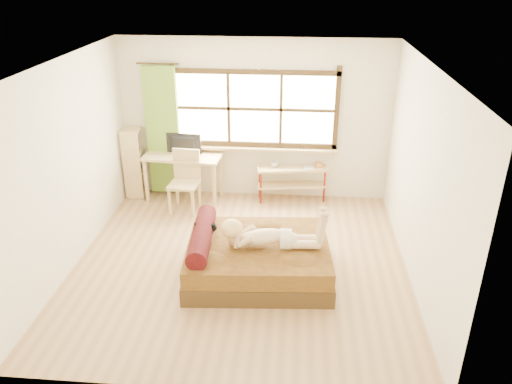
# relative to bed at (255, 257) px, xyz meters

# --- Properties ---
(floor) EXTENTS (4.50, 4.50, 0.00)m
(floor) POSITION_rel_bed_xyz_m (-0.22, 0.23, -0.25)
(floor) COLOR #9E754C
(floor) RESTS_ON ground
(ceiling) EXTENTS (4.50, 4.50, 0.00)m
(ceiling) POSITION_rel_bed_xyz_m (-0.22, 0.23, 2.45)
(ceiling) COLOR white
(ceiling) RESTS_ON wall_back
(wall_back) EXTENTS (4.50, 0.00, 4.50)m
(wall_back) POSITION_rel_bed_xyz_m (-0.22, 2.48, 1.10)
(wall_back) COLOR silver
(wall_back) RESTS_ON floor
(wall_front) EXTENTS (4.50, 0.00, 4.50)m
(wall_front) POSITION_rel_bed_xyz_m (-0.22, -2.02, 1.10)
(wall_front) COLOR silver
(wall_front) RESTS_ON floor
(wall_left) EXTENTS (0.00, 4.50, 4.50)m
(wall_left) POSITION_rel_bed_xyz_m (-2.47, 0.23, 1.10)
(wall_left) COLOR silver
(wall_left) RESTS_ON floor
(wall_right) EXTENTS (0.00, 4.50, 4.50)m
(wall_right) POSITION_rel_bed_xyz_m (2.03, 0.23, 1.10)
(wall_right) COLOR silver
(wall_right) RESTS_ON floor
(window) EXTENTS (2.80, 0.16, 1.46)m
(window) POSITION_rel_bed_xyz_m (-0.22, 2.45, 1.26)
(window) COLOR #FFEDBF
(window) RESTS_ON wall_back
(curtain) EXTENTS (0.55, 0.10, 2.20)m
(curtain) POSITION_rel_bed_xyz_m (-1.77, 2.36, 0.90)
(curtain) COLOR #5C8E26
(curtain) RESTS_ON wall_back
(bed) EXTENTS (1.95, 1.61, 0.70)m
(bed) POSITION_rel_bed_xyz_m (0.00, 0.00, 0.00)
(bed) COLOR #362610
(bed) RESTS_ON floor
(woman) EXTENTS (1.32, 0.46, 0.56)m
(woman) POSITION_rel_bed_xyz_m (0.20, -0.05, 0.49)
(woman) COLOR #DAB58C
(woman) RESTS_ON bed
(kitten) EXTENTS (0.29, 0.13, 0.22)m
(kitten) POSITION_rel_bed_xyz_m (-0.67, 0.10, 0.32)
(kitten) COLOR black
(kitten) RESTS_ON bed
(desk) EXTENTS (1.34, 0.71, 0.81)m
(desk) POSITION_rel_bed_xyz_m (-1.41, 2.18, 0.45)
(desk) COLOR tan
(desk) RESTS_ON floor
(monitor) EXTENTS (0.60, 0.13, 0.34)m
(monitor) POSITION_rel_bed_xyz_m (-1.41, 2.23, 0.73)
(monitor) COLOR black
(monitor) RESTS_ON desk
(chair) EXTENTS (0.49, 0.49, 1.01)m
(chair) POSITION_rel_bed_xyz_m (-1.30, 1.82, 0.31)
(chair) COLOR tan
(chair) RESTS_ON floor
(pipe_shelf) EXTENTS (1.22, 0.47, 0.67)m
(pipe_shelf) POSITION_rel_bed_xyz_m (0.45, 2.30, 0.18)
(pipe_shelf) COLOR tan
(pipe_shelf) RESTS_ON floor
(cup) EXTENTS (0.13, 0.13, 0.09)m
(cup) POSITION_rel_bed_xyz_m (0.14, 2.30, 0.39)
(cup) COLOR gray
(cup) RESTS_ON pipe_shelf
(book) EXTENTS (0.19, 0.23, 0.02)m
(book) POSITION_rel_bed_xyz_m (0.64, 2.30, 0.35)
(book) COLOR gray
(book) RESTS_ON pipe_shelf
(bookshelf) EXTENTS (0.34, 0.55, 1.21)m
(bookshelf) POSITION_rel_bed_xyz_m (-2.30, 2.33, 0.37)
(bookshelf) COLOR tan
(bookshelf) RESTS_ON floor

